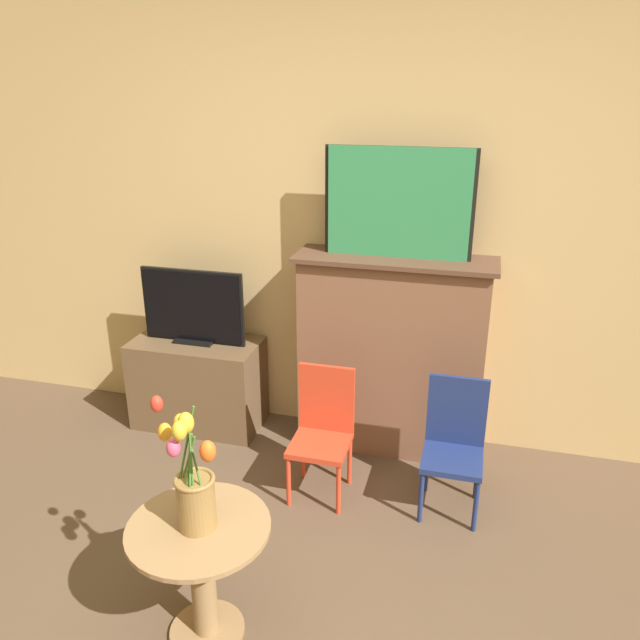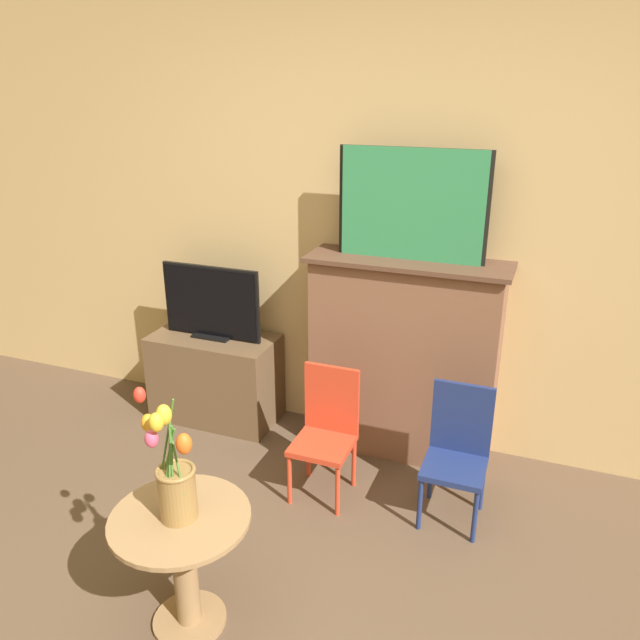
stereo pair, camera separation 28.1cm
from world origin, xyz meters
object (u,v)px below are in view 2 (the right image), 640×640
at_px(tv_monitor, 211,303).
at_px(chair_blue, 457,448).
at_px(chair_red, 327,427).
at_px(painting, 412,205).
at_px(vase_tulips, 174,477).

distance_m(tv_monitor, chair_blue, 1.69).
bearing_deg(chair_red, tv_monitor, 153.34).
height_order(painting, vase_tulips, painting).
bearing_deg(painting, tv_monitor, -177.03).
bearing_deg(tv_monitor, chair_red, -26.66).
bearing_deg(chair_red, painting, 63.04).
distance_m(painting, tv_monitor, 1.37).
distance_m(painting, chair_blue, 1.24).
height_order(tv_monitor, vase_tulips, vase_tulips).
relative_size(tv_monitor, vase_tulips, 1.22).
distance_m(chair_red, vase_tulips, 1.11).
xyz_separation_m(tv_monitor, vase_tulips, (0.72, -1.50, -0.08)).
height_order(chair_red, vase_tulips, vase_tulips).
xyz_separation_m(painting, vase_tulips, (-0.48, -1.56, -0.75)).
relative_size(painting, vase_tulips, 1.50).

